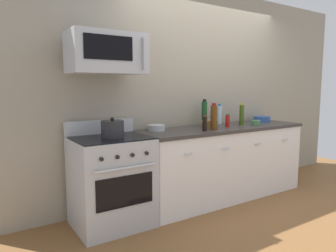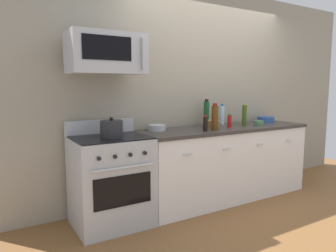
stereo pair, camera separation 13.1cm
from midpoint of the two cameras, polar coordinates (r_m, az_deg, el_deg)
The scene contains 16 objects.
ground_plane at distance 4.22m, azimuth 9.06°, elevation -12.62°, with size 6.50×6.50×0.00m, color brown.
back_wall at distance 4.28m, azimuth 5.73°, elevation 6.18°, with size 5.41×0.10×2.70m, color #9E937F.
counter_unit at distance 4.09m, azimuth 9.19°, elevation -6.54°, with size 2.32×0.66×0.92m.
range_oven at distance 3.29m, azimuth -11.45°, elevation -9.81°, with size 0.76×0.69×1.07m.
microwave at distance 3.21m, azimuth -12.33°, elevation 12.88°, with size 0.74×0.44×0.40m.
bottle_soy_sauce_dark at distance 3.58m, azimuth 5.71°, elevation 0.45°, with size 0.05×0.05×0.18m.
bottle_wine_green at distance 4.07m, azimuth 5.76°, elevation 2.38°, with size 0.07×0.07×0.34m.
bottle_hot_sauce_red at distance 3.97m, azimuth 9.93°, elevation 0.95°, with size 0.05×0.05×0.17m.
bottle_water_clear at distance 4.25m, azimuth 8.54°, elevation 2.08°, with size 0.06×0.06×0.27m.
bottle_olive_oil at distance 4.20m, azimuth 12.52°, elevation 2.03°, with size 0.06×0.06×0.29m.
bottle_wine_amber at distance 3.69m, azimuth 7.39°, elevation 1.62°, with size 0.08×0.08×0.31m.
bowl_blue_mixing at distance 4.72m, azimuth 16.08°, elevation 1.29°, with size 0.24×0.24×0.08m.
bowl_steel_prep at distance 3.59m, azimuth -3.25°, elevation -0.28°, with size 0.20×0.20×0.07m.
bowl_green_glaze at distance 4.29m, azimuth 14.94°, elevation 0.63°, with size 0.13×0.13×0.06m.
bowl_wooden_salad at distance 3.91m, azimuth 6.70°, elevation 0.44°, with size 0.21×0.21×0.09m.
stockpot at distance 3.13m, azimuth -11.33°, elevation -0.57°, with size 0.22×0.22×0.21m.
Camera 1 is at (-2.73, -2.90, 1.42)m, focal length 33.25 mm.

